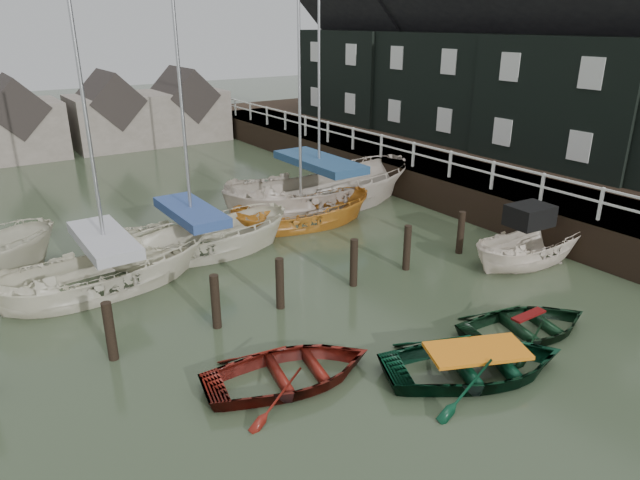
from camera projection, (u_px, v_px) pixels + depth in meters
ground at (391, 344)px, 13.26m from camera, size 120.00×120.00×0.00m
pier at (405, 170)px, 25.69m from camera, size 3.04×32.00×2.70m
land_strip at (486, 169)px, 28.85m from camera, size 14.00×38.00×1.50m
quay_houses at (522, 52)px, 25.76m from camera, size 6.52×28.14×10.01m
mooring_pilings at (283, 290)px, 14.81m from camera, size 13.72×0.22×1.80m
far_sheds at (108, 116)px, 33.07m from camera, size 14.00×4.08×4.39m
rowboat_red at (291, 381)px, 11.89m from camera, size 4.07×3.25×0.75m
rowboat_green at (474, 374)px, 12.14m from camera, size 4.82×4.22×0.83m
rowboat_dkgreen at (526, 334)px, 13.71m from camera, size 3.90×3.20×0.70m
motorboat at (529, 258)px, 17.79m from camera, size 4.51×1.95×2.63m
sailboat_a at (111, 284)px, 16.12m from camera, size 6.28×2.82×11.15m
sailboat_b at (194, 252)px, 18.35m from camera, size 6.55×3.65×12.49m
sailboat_c at (301, 225)px, 20.95m from camera, size 5.65×3.04×11.10m
sailboat_d at (319, 205)px, 23.07m from camera, size 8.39×4.17×13.01m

